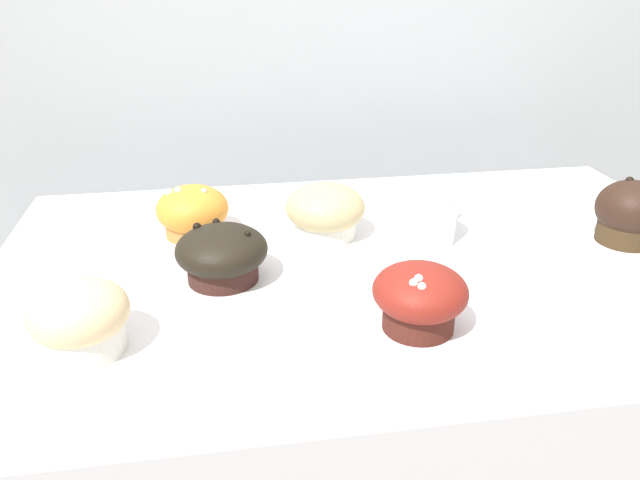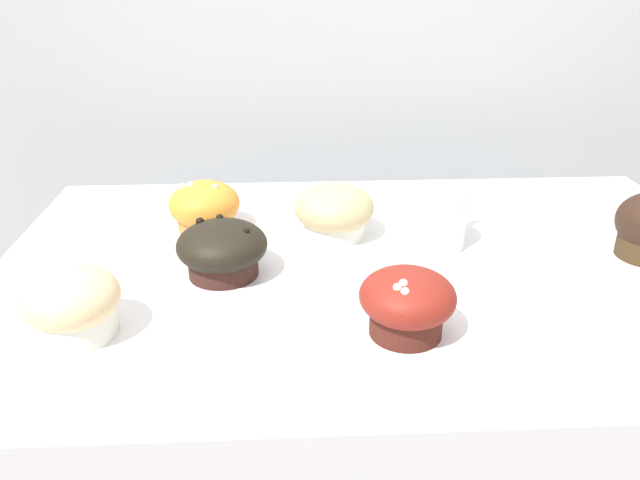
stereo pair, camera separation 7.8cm
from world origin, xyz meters
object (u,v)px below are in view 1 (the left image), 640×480
muffin_back_left (80,318)px  muffin_back_right (193,212)px  muffin_front_left (632,215)px  coffee_cup (426,213)px  muffin_front_right (420,297)px  muffin_back_center (325,211)px  muffin_front_center (222,254)px

muffin_back_left → muffin_back_right: bearing=68.7°
muffin_front_left → coffee_cup: 0.28m
muffin_back_left → muffin_front_left: 0.72m
muffin_back_right → muffin_front_right: same height
muffin_back_center → muffin_front_left: bearing=-12.8°
muffin_back_left → muffin_front_right: bearing=-2.6°
muffin_front_right → coffee_cup: size_ratio=0.91×
muffin_front_center → muffin_front_right: size_ratio=1.11×
muffin_front_center → muffin_front_right: bearing=-35.1°
muffin_back_left → coffee_cup: 0.47m
muffin_front_left → coffee_cup: (-0.28, 0.06, -0.00)m
muffin_front_left → muffin_front_right: size_ratio=0.92×
muffin_back_right → muffin_front_right: (0.24, -0.29, 0.00)m
muffin_back_right → coffee_cup: 0.33m
muffin_front_center → muffin_front_left: muffin_front_left is taller
muffin_front_center → coffee_cup: 0.29m
muffin_back_right → muffin_back_center: (0.19, -0.03, 0.00)m
muffin_back_right → muffin_front_right: bearing=-49.7°
muffin_back_left → muffin_back_center: (0.29, 0.24, 0.00)m
muffin_back_left → muffin_front_left: bearing=11.7°
muffin_back_right → coffee_cup: coffee_cup is taller
muffin_back_left → muffin_back_right: 0.29m
muffin_back_left → muffin_back_right: same height
muffin_back_right → muffin_front_left: bearing=-11.9°
muffin_front_center → muffin_back_left: 0.19m
muffin_front_right → muffin_front_left: bearing=24.6°
muffin_back_right → coffee_cup: (0.32, -0.07, 0.01)m
muffin_back_left → muffin_front_left: (0.71, 0.15, 0.01)m
muffin_back_left → muffin_front_right: 0.35m
muffin_back_left → muffin_back_right: size_ratio=0.98×
coffee_cup → muffin_front_right: bearing=-109.5°
muffin_back_right → muffin_front_left: size_ratio=1.09×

